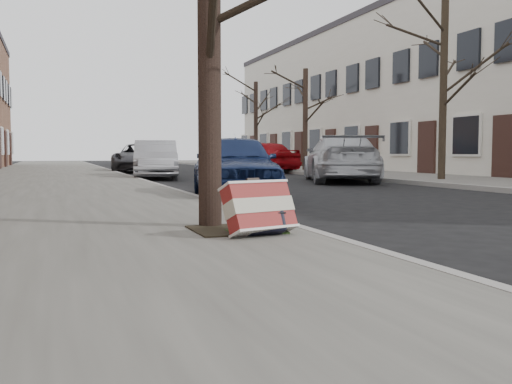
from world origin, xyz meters
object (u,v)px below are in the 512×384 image
object	(u,v)px
suitcase_navy	(259,215)
car_near_front	(234,165)
car_near_mid	(156,159)
suitcase_red	(259,208)

from	to	relation	value
suitcase_navy	car_near_front	world-z (taller)	car_near_front
suitcase_navy	car_near_front	size ratio (longest dim) A/B	0.13
car_near_mid	suitcase_red	bearing A→B (deg)	-86.71
suitcase_navy	car_near_front	xyz separation A→B (m)	(1.60, 5.83, 0.34)
car_near_front	suitcase_red	bearing A→B (deg)	-94.50
suitcase_red	suitcase_navy	distance (m)	0.07
suitcase_red	car_near_mid	distance (m)	14.78
suitcase_red	car_near_mid	xyz separation A→B (m)	(1.53, 14.70, 0.29)
car_near_front	car_near_mid	size ratio (longest dim) A/B	0.94
suitcase_navy	car_near_mid	bearing A→B (deg)	80.47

